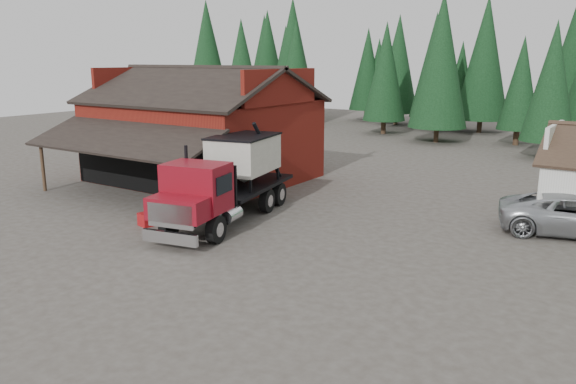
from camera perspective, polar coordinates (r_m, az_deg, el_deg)
The scene contains 8 objects.
ground at distance 22.59m, azimuth -4.59°, elevation -6.19°, with size 120.00×120.00×0.00m, color #413B33.
red_barn at distance 36.30m, azimuth -8.69°, elevation 5.54°, with size 12.80×13.63×7.18m.
conifer_backdrop at distance 60.61m, azimuth 20.87°, elevation 5.35°, with size 76.00×16.00×16.00m, color black, non-canonical shape.
near_pine_a at distance 56.91m, azimuth -4.71°, elevation 12.17°, with size 4.40×4.40×11.40m.
near_pine_b at distance 47.25m, azimuth 25.24°, elevation 10.12°, with size 3.96×3.96×10.40m.
near_pine_d at distance 53.52m, azimuth 15.26°, elevation 12.76°, with size 5.28×5.28×13.40m.
feed_truck at distance 26.68m, azimuth -6.11°, elevation 1.52°, with size 4.61×10.29×4.50m.
equip_box at distance 26.95m, azimuth -13.70°, elevation -2.62°, with size 0.70×1.10×0.60m, color maroon.
Camera 1 is at (13.26, -16.66, 7.56)m, focal length 35.00 mm.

